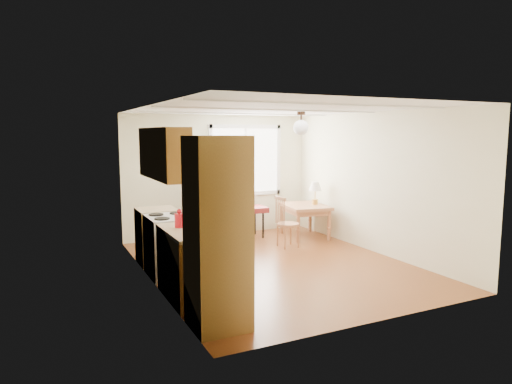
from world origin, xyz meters
TOP-DOWN VIEW (x-y plane):
  - room_shell at (0.00, 0.00)m, footprint 4.60×5.60m
  - kitchen_run at (-1.72, -0.63)m, footprint 0.65×3.40m
  - window_unit at (0.60, 2.47)m, footprint 1.64×0.05m
  - pendant_light at (0.70, 0.40)m, footprint 0.26×0.26m
  - refrigerator at (-0.11, 1.99)m, footprint 0.74×0.74m
  - bench at (0.10, 1.98)m, footprint 1.39×0.57m
  - dining_table at (1.50, 1.53)m, footprint 0.95×1.18m
  - chair at (0.68, 0.93)m, footprint 0.42×0.42m
  - table_lamp at (1.72, 1.49)m, footprint 0.27×0.27m
  - coffee_maker at (-1.72, -1.32)m, footprint 0.18×0.22m
  - kettle at (-1.77, -0.64)m, footprint 0.13×0.13m

SIDE VIEW (x-z plane):
  - chair at x=0.68m, z-range 0.07..1.02m
  - bench at x=0.10m, z-range 0.25..0.88m
  - dining_table at x=1.50m, z-range 0.23..0.90m
  - refrigerator at x=-0.11m, z-range 0.00..1.67m
  - kitchen_run at x=-1.72m, z-range -0.26..1.94m
  - kettle at x=-1.77m, z-range 0.88..1.12m
  - table_lamp at x=1.72m, z-range 0.77..1.24m
  - coffee_maker at x=-1.72m, z-range 0.86..1.18m
  - room_shell at x=0.00m, z-range -0.06..2.56m
  - window_unit at x=0.60m, z-range 0.79..2.31m
  - pendant_light at x=0.70m, z-range 2.04..2.44m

